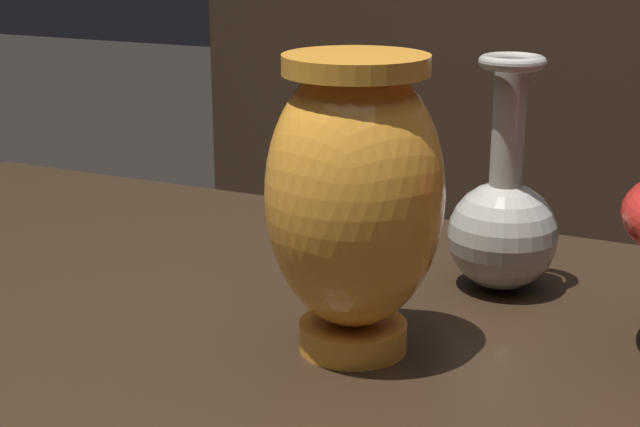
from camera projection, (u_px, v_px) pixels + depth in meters
back_display_shelf at (633, 144)px, 2.79m from camera, size 2.60×0.40×0.99m
vase_centerpiece at (355, 195)px, 0.71m from camera, size 0.13×0.13×0.23m
vase_left_accent at (503, 220)px, 0.85m from camera, size 0.10×0.10×0.21m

